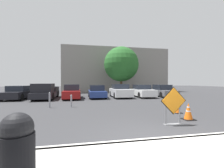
% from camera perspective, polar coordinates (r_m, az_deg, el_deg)
% --- Properties ---
extents(ground_plane, '(96.00, 96.00, 0.00)m').
position_cam_1_polar(ground_plane, '(14.23, -2.45, -6.32)').
color(ground_plane, '#333335').
extents(sidewalk_strip, '(29.28, 2.32, 0.14)m').
position_cam_1_polar(sidewalk_strip, '(3.93, 26.26, -25.03)').
color(sidewalk_strip, beige).
rests_on(sidewalk_strip, ground_plane).
extents(curb_lip, '(29.28, 0.20, 0.14)m').
position_cam_1_polar(curb_lip, '(4.82, 17.31, -19.94)').
color(curb_lip, beige).
rests_on(curb_lip, ground_plane).
extents(road_closed_sign, '(1.14, 0.20, 1.57)m').
position_cam_1_polar(road_closed_sign, '(6.72, 22.34, -7.00)').
color(road_closed_sign, black).
rests_on(road_closed_sign, ground_plane).
extents(traffic_cone_nearest, '(0.52, 0.52, 0.80)m').
position_cam_1_polar(traffic_cone_nearest, '(7.99, 27.07, -9.25)').
color(traffic_cone_nearest, black).
rests_on(traffic_cone_nearest, ground_plane).
extents(traffic_cone_second, '(0.40, 0.40, 0.62)m').
position_cam_1_polar(traffic_cone_second, '(9.36, 23.75, -8.31)').
color(traffic_cone_second, black).
rests_on(traffic_cone_second, ground_plane).
extents(parked_car_nearest, '(2.15, 4.46, 1.38)m').
position_cam_1_polar(parked_car_nearest, '(18.07, -32.00, -2.88)').
color(parked_car_nearest, black).
rests_on(parked_car_nearest, ground_plane).
extents(pickup_truck, '(2.04, 5.40, 1.60)m').
position_cam_1_polar(pickup_truck, '(16.91, -24.01, -2.81)').
color(pickup_truck, black).
rests_on(pickup_truck, ground_plane).
extents(parked_car_second, '(1.84, 4.43, 1.50)m').
position_cam_1_polar(parked_car_second, '(16.52, -14.98, -2.98)').
color(parked_car_second, maroon).
rests_on(parked_car_second, ground_plane).
extents(parked_car_third, '(1.82, 4.34, 1.40)m').
position_cam_1_polar(parked_car_third, '(16.86, -5.83, -2.98)').
color(parked_car_third, navy).
rests_on(parked_car_third, ground_plane).
extents(parked_car_fourth, '(2.00, 4.14, 1.51)m').
position_cam_1_polar(parked_car_fourth, '(17.11, 3.16, -2.74)').
color(parked_car_fourth, white).
rests_on(parked_car_fourth, ground_plane).
extents(parked_car_fifth, '(1.91, 4.70, 1.43)m').
position_cam_1_polar(parked_car_fifth, '(18.06, 11.28, -2.67)').
color(parked_car_fifth, white).
rests_on(parked_car_fifth, ground_plane).
extents(parked_car_sixth, '(1.97, 4.38, 1.42)m').
position_cam_1_polar(parked_car_sixth, '(19.25, 18.63, -2.54)').
color(parked_car_sixth, slate).
rests_on(parked_car_sixth, ground_plane).
extents(trash_bin, '(0.53, 0.53, 1.15)m').
position_cam_1_polar(trash_bin, '(3.02, -32.40, -19.80)').
color(trash_bin, black).
rests_on(trash_bin, sidewalk_strip).
extents(bollard_nearest, '(0.12, 0.12, 0.87)m').
position_cam_1_polar(bollard_nearest, '(10.91, -15.25, -6.11)').
color(bollard_nearest, gray).
rests_on(bollard_nearest, ground_plane).
extents(bollard_second, '(0.12, 0.12, 1.07)m').
position_cam_1_polar(bollard_second, '(11.09, -22.68, -5.51)').
color(bollard_second, gray).
rests_on(bollard_second, ground_plane).
extents(building_facade_backdrop, '(18.31, 5.00, 7.63)m').
position_cam_1_polar(building_facade_backdrop, '(27.51, 1.16, 5.11)').
color(building_facade_backdrop, gray).
rests_on(building_facade_backdrop, ground_plane).
extents(street_tree_behind_lot, '(4.95, 4.95, 6.76)m').
position_cam_1_polar(street_tree_behind_lot, '(21.54, 3.55, 7.52)').
color(street_tree_behind_lot, '#513823').
rests_on(street_tree_behind_lot, ground_plane).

